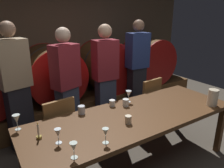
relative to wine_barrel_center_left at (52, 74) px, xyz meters
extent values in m
cube|color=brown|center=(0.51, 0.55, 0.34)|extent=(5.68, 0.24, 2.43)
cube|color=brown|center=(0.51, 0.00, -0.68)|extent=(5.11, 0.90, 0.39)
cylinder|color=#513319|center=(0.00, 0.00, 0.00)|extent=(0.96, 0.80, 0.96)
cylinder|color=#9E1411|center=(0.00, -0.41, 0.00)|extent=(0.97, 0.03, 0.97)
cylinder|color=#9E1411|center=(0.00, 0.41, 0.00)|extent=(0.97, 0.03, 0.97)
cylinder|color=#2D2D33|center=(0.00, 0.00, 0.00)|extent=(0.96, 0.04, 0.96)
cylinder|color=brown|center=(1.08, 0.00, 0.00)|extent=(0.96, 0.80, 0.96)
cylinder|color=#9E1411|center=(1.08, -0.41, 0.00)|extent=(0.97, 0.03, 0.97)
cylinder|color=#9E1411|center=(1.08, 0.41, 0.00)|extent=(0.97, 0.03, 0.97)
cylinder|color=#2D2D33|center=(1.08, 0.00, 0.00)|extent=(0.96, 0.04, 0.96)
cylinder|color=brown|center=(2.16, 0.00, 0.00)|extent=(0.96, 0.80, 0.96)
cylinder|color=#9E1411|center=(2.16, -0.41, 0.00)|extent=(0.97, 0.03, 0.97)
cylinder|color=#9E1411|center=(2.16, 0.41, 0.00)|extent=(0.97, 0.03, 0.97)
cylinder|color=#2D2D33|center=(2.16, 0.00, 0.00)|extent=(0.96, 0.04, 0.96)
cube|color=#4C2D16|center=(0.40, -1.76, -0.17)|extent=(2.59, 0.91, 0.05)
cube|color=#4C2D16|center=(1.61, -2.16, -0.53)|extent=(0.07, 0.07, 0.68)
cube|color=#4C2D16|center=(-0.82, -1.36, -0.53)|extent=(0.07, 0.07, 0.68)
cube|color=#4C2D16|center=(1.61, -1.36, -0.53)|extent=(0.07, 0.07, 0.68)
cube|color=brown|center=(-0.33, -1.04, -0.43)|extent=(0.44, 0.44, 0.04)
cube|color=brown|center=(-0.31, -1.21, -0.20)|extent=(0.40, 0.08, 0.42)
cube|color=brown|center=(-0.18, -0.85, -0.66)|extent=(0.05, 0.05, 0.42)
cube|color=brown|center=(-0.52, -0.88, -0.66)|extent=(0.05, 0.05, 0.42)
cube|color=brown|center=(-0.15, -1.19, -0.66)|extent=(0.05, 0.05, 0.42)
cube|color=brown|center=(-0.48, -1.22, -0.66)|extent=(0.05, 0.05, 0.42)
cube|color=brown|center=(1.20, -1.02, -0.43)|extent=(0.44, 0.44, 0.04)
cube|color=brown|center=(1.22, -1.20, -0.20)|extent=(0.40, 0.08, 0.42)
cube|color=brown|center=(1.35, -0.83, -0.66)|extent=(0.05, 0.05, 0.42)
cube|color=brown|center=(1.01, -0.87, -0.66)|extent=(0.05, 0.05, 0.42)
cube|color=brown|center=(1.38, -1.17, -0.66)|extent=(0.05, 0.05, 0.42)
cube|color=brown|center=(1.05, -1.20, -0.66)|extent=(0.05, 0.05, 0.42)
cube|color=black|center=(-0.68, -0.60, -0.40)|extent=(0.34, 0.27, 0.94)
cube|color=tan|center=(-0.68, -0.60, 0.38)|extent=(0.43, 0.32, 0.62)
sphere|color=tan|center=(-0.68, -0.60, 0.81)|extent=(0.20, 0.20, 0.20)
cube|color=#33384C|center=(-0.02, -0.71, -0.45)|extent=(0.35, 0.29, 0.84)
cube|color=maroon|center=(-0.02, -0.71, 0.28)|extent=(0.44, 0.35, 0.62)
sphere|color=beige|center=(-0.02, -0.71, 0.72)|extent=(0.21, 0.21, 0.21)
cube|color=#33384C|center=(0.66, -0.68, -0.44)|extent=(0.31, 0.21, 0.85)
cube|color=maroon|center=(0.66, -0.68, 0.30)|extent=(0.39, 0.26, 0.63)
sphere|color=#D8A884|center=(0.66, -0.68, 0.74)|extent=(0.22, 0.22, 0.22)
cube|color=black|center=(1.38, -0.60, -0.41)|extent=(0.31, 0.22, 0.93)
cube|color=navy|center=(1.38, -0.60, 0.37)|extent=(0.39, 0.26, 0.62)
sphere|color=#8C664C|center=(1.38, -0.60, 0.80)|extent=(0.20, 0.20, 0.20)
cylinder|color=olive|center=(-0.67, -1.66, -0.13)|extent=(0.05, 0.05, 0.02)
cylinder|color=#EDE5CC|center=(-0.67, -1.66, -0.05)|extent=(0.02, 0.02, 0.13)
cone|color=yellow|center=(-0.67, -1.66, 0.02)|extent=(0.01, 0.01, 0.02)
cylinder|color=beige|center=(1.42, -2.09, -0.03)|extent=(0.13, 0.13, 0.22)
cylinder|color=silver|center=(-0.81, -1.38, -0.14)|extent=(0.06, 0.06, 0.00)
cylinder|color=silver|center=(-0.81, -1.38, -0.10)|extent=(0.01, 0.01, 0.07)
cone|color=silver|center=(-0.81, -1.38, -0.02)|extent=(0.07, 0.07, 0.09)
cylinder|color=white|center=(-0.54, -1.84, -0.14)|extent=(0.06, 0.06, 0.00)
cylinder|color=white|center=(-0.54, -1.84, -0.11)|extent=(0.01, 0.01, 0.06)
cone|color=white|center=(-0.54, -1.84, -0.04)|extent=(0.06, 0.06, 0.08)
cylinder|color=silver|center=(-0.51, -2.11, -0.14)|extent=(0.06, 0.06, 0.00)
cylinder|color=silver|center=(-0.51, -2.11, -0.11)|extent=(0.01, 0.01, 0.06)
cone|color=silver|center=(-0.51, -2.11, -0.04)|extent=(0.07, 0.07, 0.08)
cylinder|color=silver|center=(-0.18, -2.07, -0.14)|extent=(0.06, 0.06, 0.00)
cylinder|color=silver|center=(-0.18, -2.07, -0.10)|extent=(0.01, 0.01, 0.07)
cone|color=silver|center=(-0.18, -2.07, -0.03)|extent=(0.06, 0.06, 0.08)
cylinder|color=white|center=(0.58, -1.42, -0.14)|extent=(0.06, 0.06, 0.00)
cylinder|color=white|center=(0.58, -1.42, -0.10)|extent=(0.01, 0.01, 0.07)
cone|color=white|center=(0.58, -1.42, -0.02)|extent=(0.08, 0.08, 0.08)
cylinder|color=silver|center=(-0.11, -1.40, -0.09)|extent=(0.08, 0.08, 0.10)
cylinder|color=beige|center=(0.22, -1.89, -0.10)|extent=(0.07, 0.07, 0.09)
cylinder|color=white|center=(0.32, -1.41, -0.10)|extent=(0.08, 0.08, 0.08)
cylinder|color=white|center=(0.47, -1.51, -0.09)|extent=(0.08, 0.08, 0.09)
camera|label=1|loc=(-1.04, -3.52, 0.99)|focal=34.04mm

